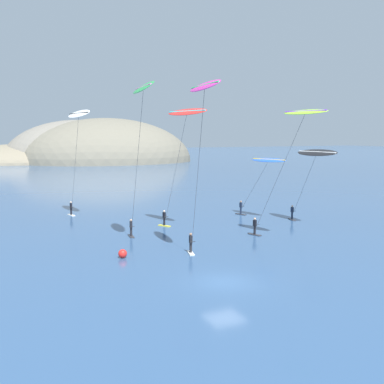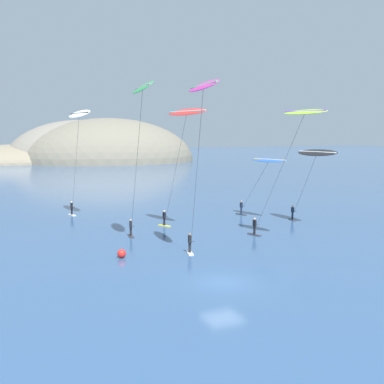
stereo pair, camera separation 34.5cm
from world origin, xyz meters
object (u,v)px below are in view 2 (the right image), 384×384
kitesurfer_blue (266,165)px  marker_buoy (122,253)px  kitesurfer_green (142,100)px  kitesurfer_lime (299,125)px  kitesurfer_black (315,157)px  kitesurfer_magenta (202,101)px  kitesurfer_red (185,121)px  kitesurfer_white (79,121)px

kitesurfer_blue → marker_buoy: 23.36m
kitesurfer_green → kitesurfer_lime: (12.79, -4.68, -2.00)m
kitesurfer_black → kitesurfer_blue: (-2.49, 5.43, -1.09)m
kitesurfer_green → kitesurfer_magenta: 6.77m
kitesurfer_black → kitesurfer_green: size_ratio=0.58×
kitesurfer_lime → kitesurfer_red: bearing=124.2°
kitesurfer_white → kitesurfer_red: bearing=-55.4°
kitesurfer_black → kitesurfer_red: bearing=167.4°
kitesurfer_blue → marker_buoy: (-20.35, -9.81, -5.94)m
kitesurfer_lime → kitesurfer_magenta: kitesurfer_magenta is taller
kitesurfer_lime → kitesurfer_blue: bearing=68.0°
kitesurfer_black → marker_buoy: size_ratio=11.80×
kitesurfer_lime → marker_buoy: kitesurfer_lime is taller
kitesurfer_red → kitesurfer_blue: (11.34, 2.33, -4.80)m
kitesurfer_white → kitesurfer_green: kitesurfer_green is taller
kitesurfer_red → kitesurfer_lime: kitesurfer_red is taller
kitesurfer_magenta → kitesurfer_black: bearing=24.8°
kitesurfer_red → kitesurfer_magenta: 11.88m
kitesurfer_lime → kitesurfer_green: bearing=159.9°
kitesurfer_green → kitesurfer_magenta: size_ratio=1.03×
kitesurfer_lime → kitesurfer_blue: kitesurfer_lime is taller
kitesurfer_magenta → kitesurfer_blue: bearing=41.9°
kitesurfer_white → kitesurfer_magenta: kitesurfer_magenta is taller
kitesurfer_black → marker_buoy: (-22.84, -4.37, -7.03)m
kitesurfer_black → kitesurfer_green: kitesurfer_green is taller
kitesurfer_black → marker_buoy: kitesurfer_black is taller
kitesurfer_black → kitesurfer_lime: (-7.30, -6.51, 3.22)m
kitesurfer_red → kitesurfer_magenta: kitesurfer_magenta is taller
kitesurfer_lime → marker_buoy: bearing=172.2°
kitesurfer_blue → marker_buoy: size_ratio=10.98×
kitesurfer_green → kitesurfer_blue: bearing=22.4°
kitesurfer_green → kitesurfer_blue: size_ratio=1.84×
kitesurfer_green → kitesurfer_red: bearing=38.2°
kitesurfer_white → kitesurfer_lime: (14.46, -21.14, -0.71)m
kitesurfer_magenta → marker_buoy: size_ratio=19.67×
kitesurfer_lime → marker_buoy: 18.74m
kitesurfer_red → marker_buoy: size_ratio=17.68×
kitesurfer_white → kitesurfer_lime: 25.62m
kitesurfer_white → kitesurfer_red: kitesurfer_white is taller
kitesurfer_white → kitesurfer_lime: size_ratio=1.05×
kitesurfer_white → kitesurfer_red: 14.00m
kitesurfer_white → kitesurfer_red: size_ratio=1.02×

